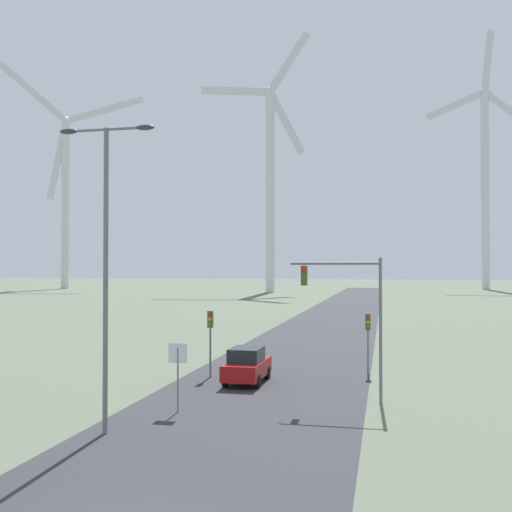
# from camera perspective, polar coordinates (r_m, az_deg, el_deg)

# --- Properties ---
(road_surface) EXTENTS (10.00, 240.00, 0.01)m
(road_surface) POSITION_cam_1_polar(r_m,az_deg,el_deg) (60.43, 6.65, -6.77)
(road_surface) COLOR #2D2D33
(road_surface) RESTS_ON ground
(streetlamp) EXTENTS (3.69, 0.32, 11.06)m
(streetlamp) POSITION_cam_1_polar(r_m,az_deg,el_deg) (22.25, -14.11, 1.29)
(streetlamp) COLOR slate
(streetlamp) RESTS_ON ground
(stop_sign_near) EXTENTS (0.81, 0.07, 2.83)m
(stop_sign_near) POSITION_cam_1_polar(r_m,az_deg,el_deg) (25.23, -7.46, -10.17)
(stop_sign_near) COLOR slate
(stop_sign_near) RESTS_ON ground
(traffic_light_post_near_left) EXTENTS (0.28, 0.34, 3.60)m
(traffic_light_post_near_left) POSITION_cam_1_polar(r_m,az_deg,el_deg) (32.82, -4.38, -6.91)
(traffic_light_post_near_left) COLOR slate
(traffic_light_post_near_left) RESTS_ON ground
(traffic_light_post_near_right) EXTENTS (0.28, 0.34, 3.38)m
(traffic_light_post_near_right) POSITION_cam_1_polar(r_m,az_deg,el_deg) (34.18, 10.62, -6.93)
(traffic_light_post_near_right) COLOR slate
(traffic_light_post_near_right) RESTS_ON ground
(traffic_light_mast_overhead) EXTENTS (4.05, 0.34, 6.39)m
(traffic_light_mast_overhead) POSITION_cam_1_polar(r_m,az_deg,el_deg) (27.03, 8.94, -4.21)
(traffic_light_mast_overhead) COLOR slate
(traffic_light_mast_overhead) RESTS_ON ground
(car_approaching) EXTENTS (1.88, 4.11, 1.83)m
(car_approaching) POSITION_cam_1_polar(r_m,az_deg,el_deg) (31.40, -0.88, -10.36)
(car_approaching) COLOR maroon
(car_approaching) RESTS_ON ground
(wind_turbine_far_left) EXTENTS (36.12, 18.06, 63.43)m
(wind_turbine_far_left) POSITION_cam_1_polar(r_m,az_deg,el_deg) (179.86, -17.69, 6.59)
(wind_turbine_far_left) COLOR silver
(wind_turbine_far_left) RESTS_ON ground
(wind_turbine_left) EXTENTS (26.57, 4.27, 63.50)m
(wind_turbine_left) POSITION_cam_1_polar(r_m,az_deg,el_deg) (146.87, 1.35, 8.08)
(wind_turbine_left) COLOR silver
(wind_turbine_left) RESTS_ON ground
(wind_turbine_center) EXTENTS (29.86, 6.90, 71.09)m
(wind_turbine_center) POSITION_cam_1_polar(r_m,az_deg,el_deg) (175.94, 20.98, 7.51)
(wind_turbine_center) COLOR silver
(wind_turbine_center) RESTS_ON ground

